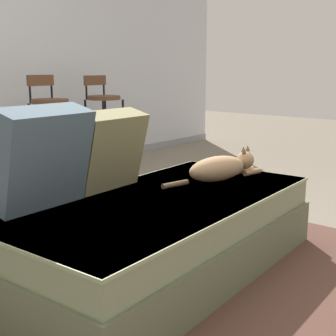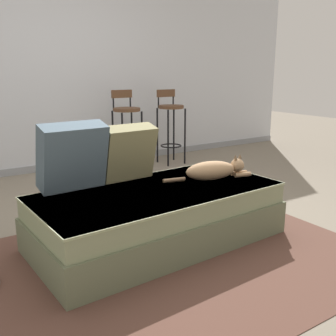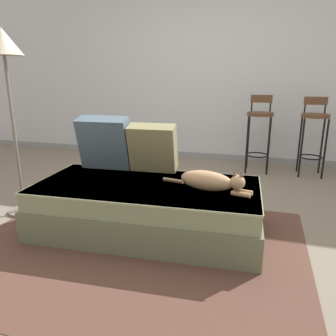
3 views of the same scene
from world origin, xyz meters
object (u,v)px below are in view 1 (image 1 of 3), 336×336
Objects in this scene: throw_pillow_middle at (109,150)px; couch at (164,234)px; throw_pillow_corner at (41,158)px; cat at (221,168)px; bar_stool_by_doorway at (103,112)px; bar_stool_near_window at (50,118)px.

couch is at bearing -79.49° from throw_pillow_middle.
throw_pillow_corner is 1.10m from cat.
bar_stool_by_doorway is at bearing 54.69° from couch.
bar_stool_near_window is 1.01× the size of bar_stool_by_doorway.
bar_stool_near_window reaches higher than throw_pillow_corner.
bar_stool_by_doorway is at bearing 41.57° from throw_pillow_corner.
bar_stool_by_doorway is (0.67, -0.00, 0.00)m from bar_stool_near_window.
couch is at bearing -31.84° from throw_pillow_corner.
bar_stool_near_window is at bearing 53.00° from throw_pillow_corner.
cat is at bearing -98.31° from bar_stool_near_window.
throw_pillow_middle is 2.35m from bar_stool_by_doorway.
throw_pillow_middle reaches higher than cat.
throw_pillow_corner is 2.69m from bar_stool_by_doorway.
bar_stool_near_window is at bearing 63.18° from throw_pillow_middle.
throw_pillow_middle is at bearing -116.82° from bar_stool_near_window.
throw_pillow_middle is 0.44× the size of bar_stool_near_window.
cat is 2.34m from bar_stool_by_doorway.
bar_stool_near_window is (0.83, 2.11, 0.41)m from couch.
bar_stool_by_doorway is (2.01, 1.79, -0.04)m from throw_pillow_corner.
bar_stool_near_window reaches higher than cat.
bar_stool_near_window reaches higher than bar_stool_by_doorway.
cat reaches higher than couch.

